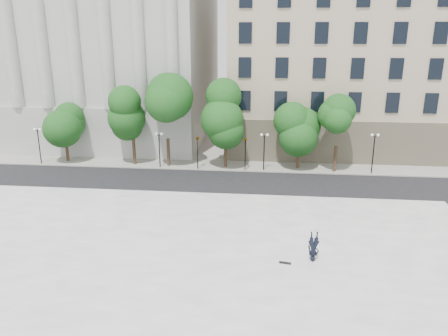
{
  "coord_description": "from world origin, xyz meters",
  "views": [
    {
      "loc": [
        6.69,
        -22.7,
        14.22
      ],
      "look_at": [
        3.34,
        10.0,
        4.09
      ],
      "focal_mm": 35.0,
      "sensor_mm": 36.0,
      "label": 1
    }
  ],
  "objects_px": {
    "skateboard": "(285,263)",
    "traffic_light_east": "(245,138)",
    "traffic_light_west": "(197,137)",
    "person_lying": "(313,257)"
  },
  "relations": [
    {
      "from": "skateboard",
      "to": "traffic_light_east",
      "type": "bearing_deg",
      "value": 110.76
    },
    {
      "from": "traffic_light_west",
      "to": "person_lying",
      "type": "xyz_separation_m",
      "value": [
        10.58,
        -19.84,
        -2.98
      ]
    },
    {
      "from": "traffic_light_east",
      "to": "person_lying",
      "type": "height_order",
      "value": "traffic_light_east"
    },
    {
      "from": "person_lying",
      "to": "skateboard",
      "type": "height_order",
      "value": "person_lying"
    },
    {
      "from": "person_lying",
      "to": "skateboard",
      "type": "relative_size",
      "value": 2.62
    },
    {
      "from": "traffic_light_west",
      "to": "traffic_light_east",
      "type": "distance_m",
      "value": 5.16
    },
    {
      "from": "traffic_light_west",
      "to": "traffic_light_east",
      "type": "bearing_deg",
      "value": -0.0
    },
    {
      "from": "traffic_light_east",
      "to": "skateboard",
      "type": "relative_size",
      "value": 5.57
    },
    {
      "from": "traffic_light_east",
      "to": "person_lying",
      "type": "bearing_deg",
      "value": -74.73
    },
    {
      "from": "traffic_light_west",
      "to": "person_lying",
      "type": "distance_m",
      "value": 22.68
    }
  ]
}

